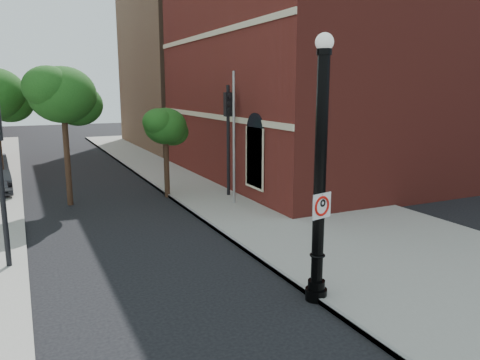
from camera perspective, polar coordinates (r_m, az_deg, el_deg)
ground at (r=10.40m, az=0.02°, el=-16.97°), size 120.00×120.00×0.00m
sidewalk_right at (r=21.36m, az=3.05°, el=-1.96°), size 8.00×60.00×0.12m
curb_edge at (r=19.84m, az=-7.05°, el=-3.03°), size 0.10×60.00×0.14m
brick_wall_building at (r=29.93m, az=16.87°, el=13.29°), size 22.30×16.30×12.50m
bg_building_tan_b at (r=43.21m, az=2.18°, el=13.93°), size 22.00×14.00×14.00m
lamppost at (r=10.64m, az=9.70°, el=-0.41°), size 0.51×0.51×6.06m
no_parking_sign at (r=10.60m, az=9.94°, el=-3.10°), size 0.57×0.16×0.58m
traffic_signal_right at (r=20.83m, az=-1.44°, el=6.99°), size 0.31×0.41×5.03m
utility_pole at (r=19.44m, az=-0.75°, el=4.92°), size 0.11×0.11×5.58m
street_tree_a at (r=20.75m, az=-20.71°, el=9.53°), size 3.21×2.90×5.78m
street_tree_c at (r=21.23m, az=-9.04°, el=6.36°), size 2.24×2.03×4.04m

